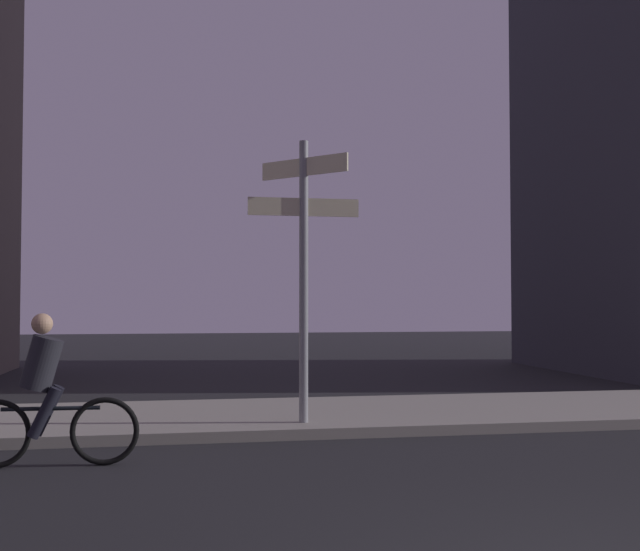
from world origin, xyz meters
TOP-DOWN VIEW (x-y plane):
  - sidewalk_kerb at (0.00, 7.03)m, footprint 40.00×3.20m
  - signpost at (-0.91, 5.99)m, footprint 1.50×1.01m
  - cyclist at (-3.91, 4.38)m, footprint 1.82×0.33m

SIDE VIEW (x-z plane):
  - sidewalk_kerb at x=0.00m, z-range 0.00..0.14m
  - cyclist at x=-3.91m, z-range -0.06..1.55m
  - signpost at x=-0.91m, z-range 0.49..4.24m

